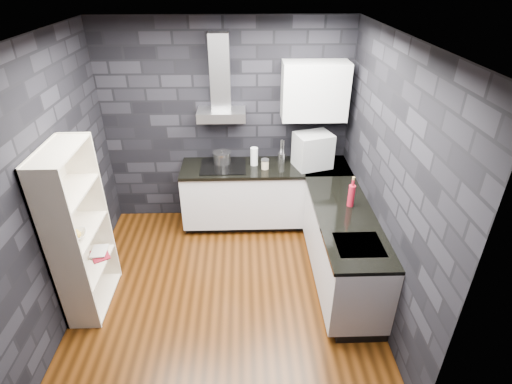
{
  "coord_description": "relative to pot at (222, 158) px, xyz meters",
  "views": [
    {
      "loc": [
        0.22,
        -3.39,
        3.22
      ],
      "look_at": [
        0.35,
        0.45,
        1.0
      ],
      "focal_mm": 28.0,
      "sensor_mm": 36.0,
      "label": 1
    }
  ],
  "objects": [
    {
      "name": "book_second",
      "position": [
        -1.38,
        -1.3,
        -0.39
      ],
      "size": [
        0.16,
        0.03,
        0.22
      ],
      "primitive_type": "imported",
      "rotation": [
        0.0,
        0.0,
        0.06
      ],
      "color": "#B2B2B2",
      "rests_on": "bookshelf"
    },
    {
      "name": "appliance_garage",
      "position": [
        1.17,
        -0.12,
        0.15
      ],
      "size": [
        0.53,
        0.46,
        0.45
      ],
      "primitive_type": "cube",
      "rotation": [
        0.0,
        0.0,
        0.3
      ],
      "color": "#A2A6AA",
      "rests_on": "counter_back_top"
    },
    {
      "name": "hood_body",
      "position": [
        0.02,
        0.03,
        0.58
      ],
      "size": [
        0.6,
        0.34,
        0.12
      ],
      "primitive_type": "cube",
      "color": "#A4A5A9",
      "rests_on": "wall_back"
    },
    {
      "name": "red_bottle",
      "position": [
        1.45,
        -1.1,
        0.05
      ],
      "size": [
        0.09,
        0.09,
        0.25
      ],
      "primitive_type": "cylinder",
      "rotation": [
        0.0,
        0.0,
        -0.26
      ],
      "color": "#A41326",
      "rests_on": "counter_right_top"
    },
    {
      "name": "fruit_bowl",
      "position": [
        -1.35,
        -1.62,
        -0.04
      ],
      "size": [
        0.26,
        0.26,
        0.06
      ],
      "primitive_type": "imported",
      "rotation": [
        0.0,
        0.0,
        0.23
      ],
      "color": "silver",
      "rests_on": "bookshelf"
    },
    {
      "name": "toekick_back",
      "position": [
        0.57,
        -0.06,
        -0.93
      ],
      "size": [
        2.18,
        0.5,
        0.1
      ],
      "primitive_type": "cube",
      "color": "black",
      "rests_on": "ground"
    },
    {
      "name": "counter_right_cab",
      "position": [
        1.37,
        -1.3,
        -0.5
      ],
      "size": [
        0.6,
        1.8,
        0.76
      ],
      "primitive_type": "cube",
      "color": "silver",
      "rests_on": "ground"
    },
    {
      "name": "glass_vase",
      "position": [
        0.42,
        -0.05,
        0.04
      ],
      "size": [
        0.11,
        0.11,
        0.24
      ],
      "primitive_type": "cylinder",
      "rotation": [
        0.0,
        0.0,
        -0.16
      ],
      "color": "white",
      "rests_on": "counter_back_top"
    },
    {
      "name": "book_red",
      "position": [
        -1.36,
        -1.38,
        -0.41
      ],
      "size": [
        0.16,
        0.11,
        0.23
      ],
      "primitive_type": "imported",
      "rotation": [
        0.0,
        0.0,
        0.51
      ],
      "color": "maroon",
      "rests_on": "bookshelf"
    },
    {
      "name": "upper_cabinet",
      "position": [
        1.17,
        0.03,
        0.87
      ],
      "size": [
        0.8,
        0.35,
        0.7
      ],
      "primitive_type": "cube",
      "color": "silver",
      "rests_on": "wall_back"
    },
    {
      "name": "counter_right_top",
      "position": [
        1.36,
        -1.3,
        -0.1
      ],
      "size": [
        0.62,
        1.8,
        0.04
      ],
      "primitive_type": "cube",
      "color": "black",
      "rests_on": "counter_right_cab"
    },
    {
      "name": "pot",
      "position": [
        0.0,
        0.0,
        0.0
      ],
      "size": [
        0.23,
        0.23,
        0.13
      ],
      "primitive_type": "cylinder",
      "rotation": [
        0.0,
        0.0,
        0.01
      ],
      "color": "silver",
      "rests_on": "cooktop"
    },
    {
      "name": "bookshelf",
      "position": [
        -1.35,
        -1.52,
        -0.08
      ],
      "size": [
        0.5,
        0.85,
        1.8
      ],
      "primitive_type": "cube",
      "rotation": [
        0.0,
        0.0,
        -0.21
      ],
      "color": "beige",
      "rests_on": "ground"
    },
    {
      "name": "ceiling",
      "position": [
        0.07,
        -1.4,
        1.72
      ],
      "size": [
        3.2,
        3.2,
        0.0
      ],
      "primitive_type": "plane",
      "rotation": [
        3.14,
        0.0,
        0.0
      ],
      "color": "white"
    },
    {
      "name": "storage_jar",
      "position": [
        0.56,
        -0.17,
        -0.02
      ],
      "size": [
        0.12,
        0.12,
        0.12
      ],
      "primitive_type": "cylinder",
      "rotation": [
        0.0,
        0.0,
        0.32
      ],
      "color": "#C4AF8D",
      "rests_on": "counter_back_top"
    },
    {
      "name": "utensil_crock",
      "position": [
        0.79,
        0.01,
        -0.01
      ],
      "size": [
        0.13,
        0.13,
        0.13
      ],
      "primitive_type": "cylinder",
      "rotation": [
        0.0,
        0.0,
        0.3
      ],
      "color": "silver",
      "rests_on": "counter_back_top"
    },
    {
      "name": "wall_left",
      "position": [
        -1.56,
        -1.4,
        0.37
      ],
      "size": [
        0.05,
        3.2,
        2.7
      ],
      "primitive_type": "cube",
      "color": "black",
      "rests_on": "ground"
    },
    {
      "name": "counter_back_top",
      "position": [
        0.57,
        -0.11,
        -0.1
      ],
      "size": [
        2.2,
        0.62,
        0.04
      ],
      "primitive_type": "cube",
      "color": "black",
      "rests_on": "counter_back_cab"
    },
    {
      "name": "toekick_right",
      "position": [
        1.41,
        -1.3,
        -0.93
      ],
      "size": [
        0.5,
        1.78,
        0.1
      ],
      "primitive_type": "cube",
      "color": "black",
      "rests_on": "ground"
    },
    {
      "name": "wall_right",
      "position": [
        1.69,
        -1.4,
        0.37
      ],
      "size": [
        0.05,
        3.2,
        2.7
      ],
      "primitive_type": "cube",
      "color": "black",
      "rests_on": "ground"
    },
    {
      "name": "wall_back",
      "position": [
        0.07,
        0.23,
        0.37
      ],
      "size": [
        3.2,
        0.05,
        2.7
      ],
      "primitive_type": "cube",
      "color": "black",
      "rests_on": "ground"
    },
    {
      "name": "counter_corner_top",
      "position": [
        1.37,
        -0.1,
        -0.1
      ],
      "size": [
        0.62,
        0.62,
        0.04
      ],
      "primitive_type": "cube",
      "color": "black",
      "rests_on": "counter_right_cab"
    },
    {
      "name": "hood_chimney",
      "position": [
        0.02,
        0.1,
        1.09
      ],
      "size": [
        0.24,
        0.2,
        0.9
      ],
      "primitive_type": "cube",
      "color": "#A4A5A9",
      "rests_on": "hood_body"
    },
    {
      "name": "sink_rim",
      "position": [
        1.37,
        -1.8,
        -0.09
      ],
      "size": [
        0.44,
        0.4,
        0.01
      ],
      "primitive_type": "cube",
      "color": "#A4A5A9",
      "rests_on": "counter_right_top"
    },
    {
      "name": "wall_front",
      "position": [
        0.07,
        -3.02,
        0.37
      ],
      "size": [
        3.2,
        0.05,
        2.7
      ],
      "primitive_type": "cube",
      "color": "black",
      "rests_on": "ground"
    },
    {
      "name": "cooktop",
      "position": [
        0.02,
        -0.1,
        -0.07
      ],
      "size": [
        0.58,
        0.5,
        0.01
      ],
      "primitive_type": "cube",
      "color": "black",
      "rests_on": "counter_back_top"
    },
    {
      "name": "counter_back_cab",
      "position": [
        0.57,
        -0.1,
        -0.5
      ],
      "size": [
        2.2,
        0.6,
        0.76
      ],
      "primitive_type": "cube",
      "color": "silver",
      "rests_on": "ground"
    },
    {
      "name": "ground",
      "position": [
        0.07,
        -1.4,
        -0.98
      ],
      "size": [
        3.2,
        3.2,
        0.0
      ],
      "primitive_type": "plane",
      "color": "#44210A"
    }
  ]
}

